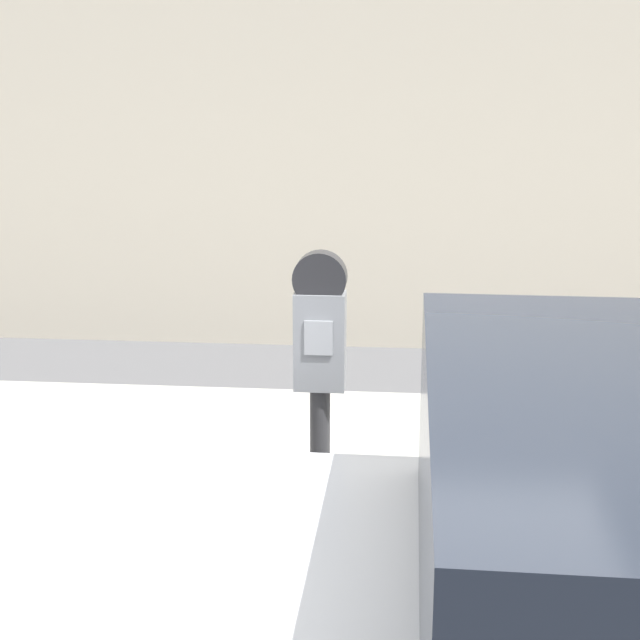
% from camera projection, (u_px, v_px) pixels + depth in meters
% --- Properties ---
extents(sidewalk, '(24.00, 2.80, 0.11)m').
position_uv_depth(sidewalk, '(310.00, 485.00, 4.80)').
color(sidewalk, '#9E9B96').
rests_on(sidewalk, ground_plane).
extents(parking_meter, '(0.20, 0.12, 1.43)m').
position_uv_depth(parking_meter, '(320.00, 381.00, 3.37)').
color(parking_meter, '#2D2D30').
rests_on(parking_meter, sidewalk).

